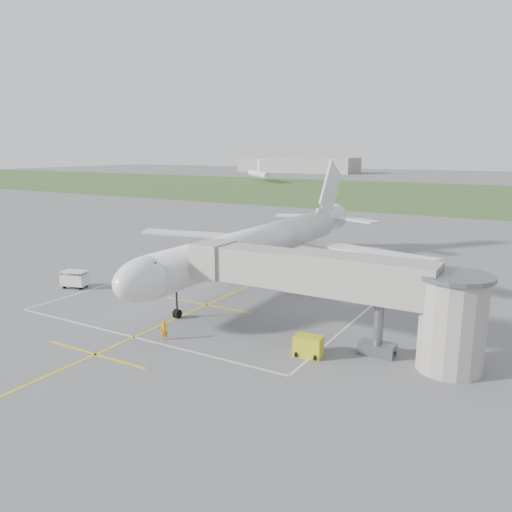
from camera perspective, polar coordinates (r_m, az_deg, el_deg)
The scene contains 11 objects.
ground at distance 57.21m, azimuth 0.23°, elevation -2.98°, with size 700.00×700.00×0.00m, color #59595C.
grass_strip at distance 180.55m, azimuth 21.56°, elevation 6.49°, with size 700.00×120.00×0.02m, color #3E5A27.
apron_markings at distance 52.44m, azimuth -2.97°, elevation -4.39°, with size 28.20×60.00×0.01m.
airliner at distance 56.87m, azimuth 0.61°, elevation 1.47°, with size 38.93×46.75×13.52m.
jet_bridge at distance 37.71m, azimuth 10.68°, elevation -3.67°, with size 23.40×5.00×7.20m.
gpu_unit at distance 37.25m, azimuth 5.99°, elevation -10.22°, with size 2.19×1.67×1.53m.
baggage_cart at distance 58.07m, azimuth -19.99°, elevation -2.51°, with size 3.05×2.30×1.89m.
ramp_worker_nose at distance 40.65m, azimuth -10.43°, elevation -8.34°, with size 0.59×0.39×1.61m, color orange.
ramp_worker_wing at distance 61.52m, azimuth -4.89°, elevation -1.03°, with size 0.94×0.73×1.93m, color #FF6B08.
distant_hangars at distance 316.20m, azimuth 22.68°, elevation 9.37°, with size 345.00×49.00×12.00m.
distant_aircraft at distance 214.01m, azimuth 21.72°, elevation 8.18°, with size 201.62×28.82×8.85m.
Camera 1 is at (27.72, -47.80, 14.81)m, focal length 35.00 mm.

